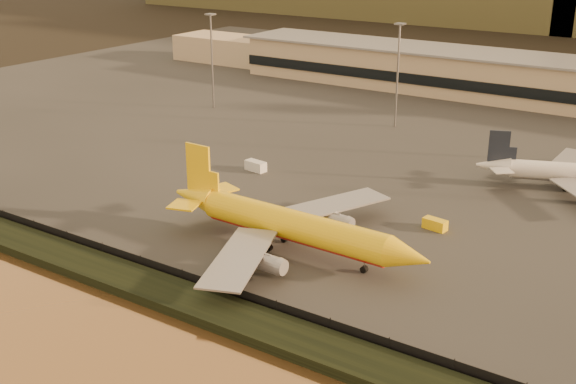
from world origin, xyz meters
The scene contains 9 objects.
ground centered at (0.00, 0.00, 0.00)m, with size 900.00×900.00×0.00m, color black.
embankment centered at (0.00, -17.00, 0.70)m, with size 320.00×7.00×1.40m, color black.
tarmac centered at (0.00, 95.00, 0.10)m, with size 320.00×220.00×0.20m, color #2D2D2D.
perimeter_fence centered at (0.00, -13.00, 1.30)m, with size 300.00×0.05×2.20m, color black.
terminal_building centered at (-14.52, 125.55, 6.25)m, with size 202.00×25.00×12.60m.
apron_light_masts centered at (15.00, 75.00, 15.70)m, with size 152.20×12.20×25.40m.
dhl_cargo_jet centered at (8.36, 4.71, 4.37)m, with size 46.65×45.80×13.96m.
gse_vehicle_yellow centered at (23.83, 24.92, 1.10)m, with size 3.99×1.80×1.80m, color yellow.
gse_vehicle_white centered at (-18.74, 32.92, 1.22)m, with size 4.53×2.04×2.04m, color white.
Camera 1 is at (64.47, -80.19, 47.89)m, focal length 45.00 mm.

